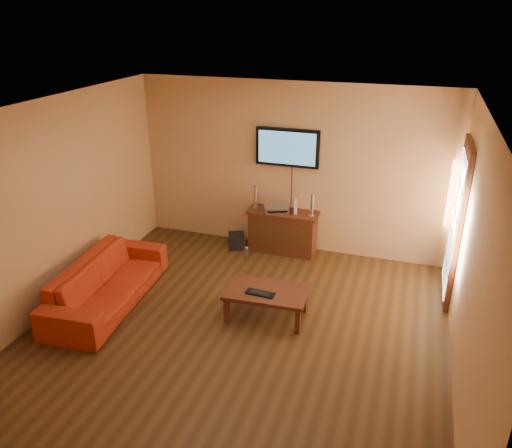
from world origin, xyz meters
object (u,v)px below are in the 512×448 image
at_px(speaker_right, 312,206).
at_px(av_receiver, 276,209).
at_px(keyboard, 260,293).
at_px(bottle, 246,252).
at_px(media_console, 282,231).
at_px(subwoofer, 237,241).
at_px(sofa, 107,275).
at_px(television, 287,148).
at_px(speaker_left, 255,198).
at_px(coffee_table, 267,294).
at_px(game_console, 296,206).

height_order(speaker_right, av_receiver, speaker_right).
bearing_deg(keyboard, bottle, 114.92).
bearing_deg(media_console, keyboard, -82.61).
distance_m(media_console, subwoofer, 0.79).
distance_m(media_console, sofa, 2.88).
bearing_deg(subwoofer, television, -1.18).
height_order(speaker_left, bottle, speaker_left).
relative_size(coffee_table, game_console, 4.55).
relative_size(speaker_left, speaker_right, 1.05).
xyz_separation_m(media_console, speaker_right, (0.47, -0.03, 0.51)).
bearing_deg(game_console, bottle, -160.13).
bearing_deg(speaker_right, av_receiver, 178.95).
bearing_deg(bottle, television, 50.27).
bearing_deg(game_console, coffee_table, -99.40).
bearing_deg(av_receiver, media_console, -15.01).
bearing_deg(keyboard, game_console, 91.74).
height_order(sofa, speaker_left, speaker_left).
bearing_deg(media_console, speaker_right, -3.09).
bearing_deg(television, subwoofer, -158.05).
bearing_deg(bottle, media_console, 39.98).
bearing_deg(bottle, keyboard, -65.08).
distance_m(television, game_console, 0.92).
distance_m(speaker_right, av_receiver, 0.59).
relative_size(television, speaker_left, 2.66).
relative_size(media_console, av_receiver, 3.02).
relative_size(bottle, keyboard, 0.52).
height_order(speaker_left, speaker_right, speaker_left).
height_order(sofa, game_console, game_console).
bearing_deg(speaker_left, game_console, 0.31).
xyz_separation_m(av_receiver, bottle, (-0.38, -0.39, -0.65)).
xyz_separation_m(sofa, subwoofer, (1.07, 2.10, -0.29)).
height_order(sofa, av_receiver, sofa).
relative_size(media_console, speaker_left, 2.97).
bearing_deg(av_receiver, television, 38.24).
bearing_deg(speaker_right, television, 156.76).
bearing_deg(subwoofer, media_console, -13.58).
distance_m(television, bottle, 1.77).
xyz_separation_m(av_receiver, keyboard, (0.37, -1.99, -0.33)).
height_order(media_console, keyboard, media_console).
bearing_deg(subwoofer, game_console, -13.75).
relative_size(sofa, game_console, 9.07).
bearing_deg(sofa, coffee_table, -85.77).
distance_m(speaker_right, keyboard, 2.05).
bearing_deg(bottle, game_console, 32.59).
height_order(coffee_table, av_receiver, av_receiver).
bearing_deg(av_receiver, sofa, -150.80).
distance_m(television, coffee_table, 2.50).
distance_m(sofa, bottle, 2.28).
bearing_deg(media_console, television, 90.00).
relative_size(game_console, bottle, 1.18).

